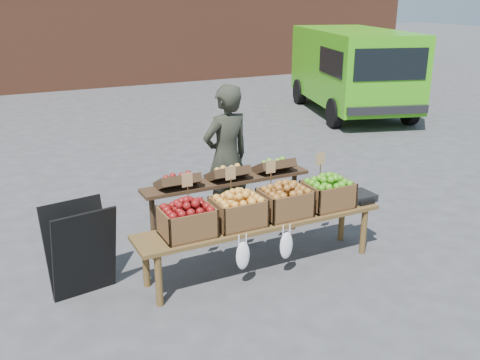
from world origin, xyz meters
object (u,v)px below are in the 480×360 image
back_table (228,202)px  crate_golden_apples (187,222)px  delivery_van (352,72)px  weighing_scale (358,197)px  crate_red_apples (285,203)px  crate_green_apples (328,194)px  crate_russet_pears (238,212)px  display_bench (261,244)px  vendor (226,158)px  chalkboard_sign (81,250)px

back_table → crate_golden_apples: bearing=-137.2°
delivery_van → weighing_scale: 7.53m
back_table → crate_red_apples: (0.32, -0.72, 0.19)m
delivery_van → crate_green_apples: 7.79m
weighing_scale → crate_green_apples: bearing=180.0°
crate_russet_pears → crate_green_apples: (1.10, 0.00, 0.00)m
back_table → crate_red_apples: size_ratio=4.20×
display_bench → crate_golden_apples: (-0.83, 0.00, 0.42)m
crate_green_apples → crate_red_apples: bearing=180.0°
delivery_van → vendor: delivery_van is taller
chalkboard_sign → weighing_scale: 3.06m
display_bench → back_table: bearing=93.8°
back_table → crate_russet_pears: back_table is taller
chalkboard_sign → back_table: bearing=3.2°
chalkboard_sign → crate_russet_pears: 1.57m
back_table → crate_red_apples: back_table is taller
chalkboard_sign → crate_russet_pears: bearing=-21.9°
crate_red_apples → crate_green_apples: same height
crate_golden_apples → weighing_scale: 2.08m
delivery_van → vendor: bearing=-122.7°
display_bench → crate_russet_pears: (-0.27, 0.00, 0.42)m
delivery_van → crate_russet_pears: (-6.07, -5.99, -0.29)m
back_table → weighing_scale: 1.49m
crate_russet_pears → vendor: bearing=69.8°
chalkboard_sign → vendor: bearing=14.9°
vendor → back_table: (-0.22, -0.49, -0.38)m
vendor → crate_golden_apples: bearing=40.0°
vendor → display_bench: bearing=71.5°
vendor → crate_green_apples: (0.66, -1.21, -0.19)m
crate_golden_apples → crate_russet_pears: (0.55, 0.00, 0.00)m
crate_red_apples → crate_green_apples: size_ratio=1.00×
delivery_van → back_table: bearing=-121.0°
crate_golden_apples → crate_russet_pears: same height
display_bench → crate_red_apples: (0.27, 0.00, 0.42)m
back_table → display_bench: 0.76m
delivery_van → crate_golden_apples: 8.93m
crate_golden_apples → crate_green_apples: (1.65, 0.00, 0.00)m
weighing_scale → chalkboard_sign: bearing=173.4°
crate_russet_pears → chalkboard_sign: bearing=166.9°
delivery_van → display_bench: delivery_van is taller
vendor → crate_green_apples: vendor is taller
display_bench → weighing_scale: (1.25, 0.00, 0.33)m
vendor → chalkboard_sign: 2.17m
vendor → back_table: 0.65m
vendor → back_table: vendor is taller
crate_green_apples → weighing_scale: crate_green_apples is taller
back_table → crate_golden_apples: 1.08m
vendor → chalkboard_sign: vendor is taller
crate_red_apples → delivery_van: bearing=47.3°
chalkboard_sign → crate_russet_pears: size_ratio=1.86×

